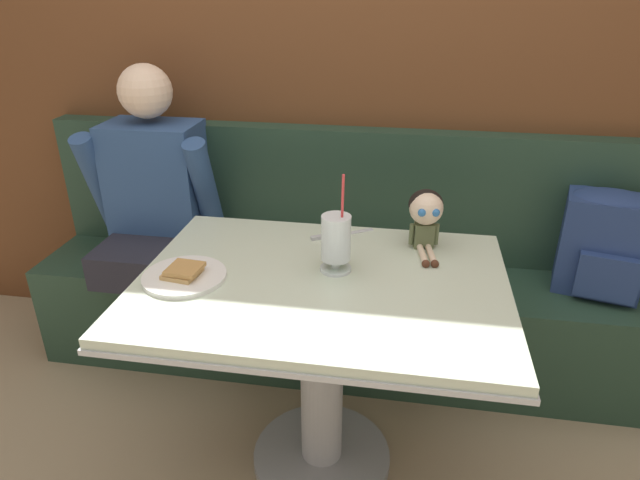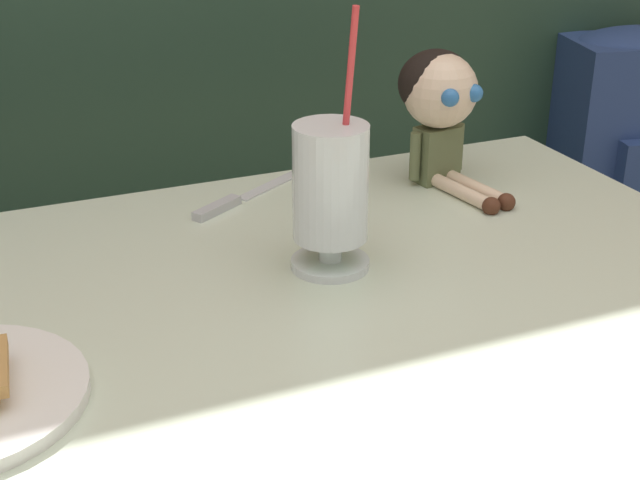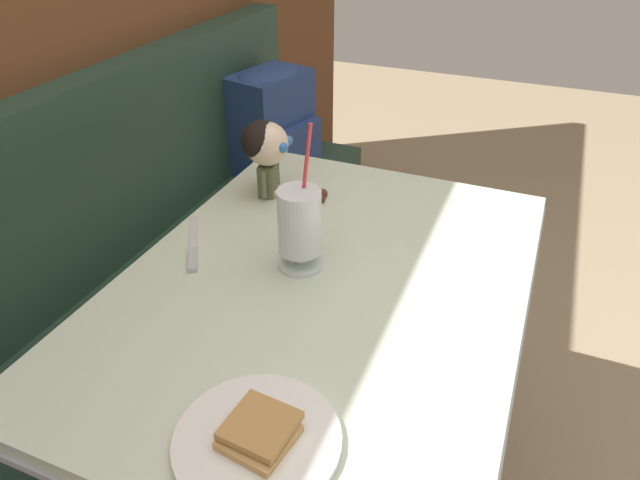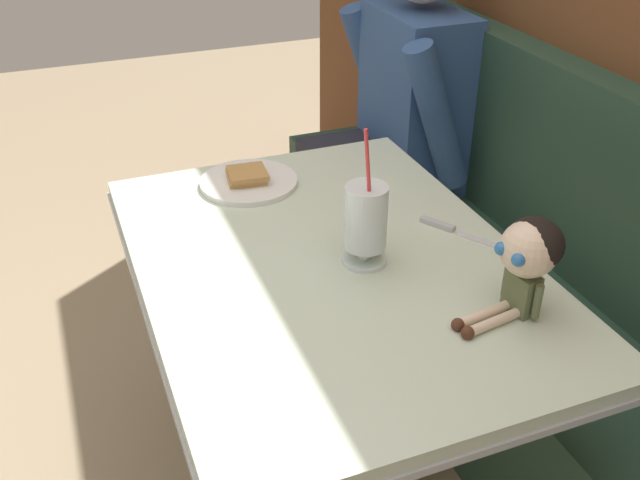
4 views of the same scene
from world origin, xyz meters
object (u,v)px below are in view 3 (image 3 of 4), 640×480
backpack (273,118)px  toast_plate (258,438)px  butter_knife (194,251)px  milkshake_glass (300,225)px  seated_doll (267,148)px

backpack → toast_plate: bearing=-154.2°
toast_plate → butter_knife: bearing=43.0°
toast_plate → milkshake_glass: size_ratio=0.79×
milkshake_glass → seated_doll: milkshake_glass is taller
toast_plate → backpack: bearing=25.8°
toast_plate → backpack: 1.54m
milkshake_glass → backpack: size_ratio=0.78×
butter_knife → backpack: backpack is taller
backpack → seated_doll: bearing=-154.0°
milkshake_glass → backpack: bearing=29.7°
seated_doll → milkshake_glass: bearing=-141.9°
butter_knife → backpack: size_ratio=0.52×
toast_plate → seated_doll: seated_doll is taller
milkshake_glass → seated_doll: (0.27, 0.21, 0.03)m
toast_plate → butter_knife: toast_plate is taller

